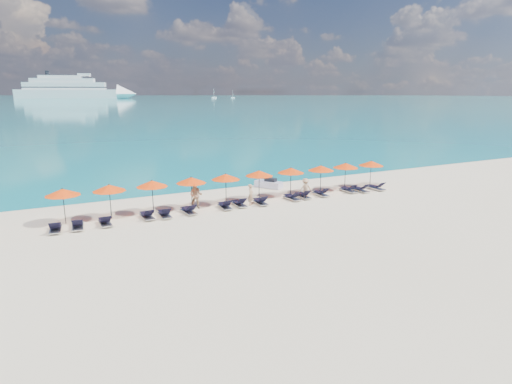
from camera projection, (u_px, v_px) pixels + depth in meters
name	position (u px, v px, depth m)	size (l,w,h in m)	color
ground	(277.00, 220.00, 27.15)	(1400.00, 1400.00, 0.00)	beige
sea	(46.00, 98.00, 600.89)	(1600.00, 1300.00, 0.01)	#1FA9B2
cruise_ship	(78.00, 90.00, 533.21)	(143.23, 62.01, 39.71)	white
sailboat_near	(233.00, 97.00, 562.73)	(5.49, 1.83, 10.06)	white
sailboat_far	(214.00, 97.00, 545.20)	(6.66, 2.22, 12.22)	white
jetski	(269.00, 184.00, 36.21)	(1.97, 2.47, 0.84)	silver
beachgoer_a	(251.00, 195.00, 30.58)	(0.56, 0.37, 1.54)	tan
beachgoer_b	(196.00, 195.00, 29.60)	(0.93, 0.53, 1.91)	tan
beachgoer_c	(305.00, 188.00, 32.51)	(1.01, 0.47, 1.56)	tan
umbrella_0	(63.00, 192.00, 25.87)	(2.10, 2.10, 2.28)	black
umbrella_1	(109.00, 188.00, 27.02)	(2.10, 2.10, 2.28)	black
umbrella_2	(152.00, 184.00, 28.27)	(2.10, 2.10, 2.28)	black
umbrella_3	(191.00, 180.00, 29.37)	(2.10, 2.10, 2.28)	black
umbrella_4	(226.00, 177.00, 30.56)	(2.10, 2.10, 2.28)	black
umbrella_5	(259.00, 173.00, 31.88)	(2.10, 2.10, 2.28)	black
umbrella_6	(291.00, 170.00, 33.04)	(2.10, 2.10, 2.28)	black
umbrella_7	(321.00, 168.00, 34.03)	(2.10, 2.10, 2.28)	black
umbrella_8	(346.00, 165.00, 35.24)	(2.10, 2.10, 2.28)	black
umbrella_9	(371.00, 163.00, 36.30)	(2.10, 2.10, 2.28)	black
lounger_0	(55.00, 228.00, 24.81)	(0.78, 1.75, 0.66)	silver
lounger_1	(78.00, 225.00, 25.34)	(0.78, 1.75, 0.66)	silver
lounger_2	(105.00, 222.00, 26.02)	(0.67, 1.72, 0.66)	silver
lounger_3	(147.00, 215.00, 27.34)	(0.70, 1.73, 0.66)	silver
lounger_4	(165.00, 214.00, 27.69)	(0.67, 1.72, 0.66)	silver
lounger_5	(189.00, 210.00, 28.50)	(0.75, 1.74, 0.66)	silver
lounger_6	(225.00, 206.00, 29.69)	(0.75, 1.74, 0.66)	silver
lounger_7	(239.00, 203.00, 30.31)	(0.70, 1.73, 0.66)	silver
lounger_8	(260.00, 201.00, 30.81)	(0.77, 1.75, 0.66)	silver
lounger_9	(292.00, 197.00, 32.10)	(0.69, 1.72, 0.66)	silver
lounger_10	(303.00, 195.00, 32.66)	(0.75, 1.74, 0.66)	silver
lounger_11	(321.00, 193.00, 33.37)	(0.68, 1.72, 0.66)	silver
lounger_12	(348.00, 189.00, 34.59)	(0.63, 1.71, 0.66)	silver
lounger_13	(360.00, 189.00, 34.73)	(0.74, 1.74, 0.66)	silver
lounger_14	(376.00, 187.00, 35.40)	(0.69, 1.73, 0.66)	silver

